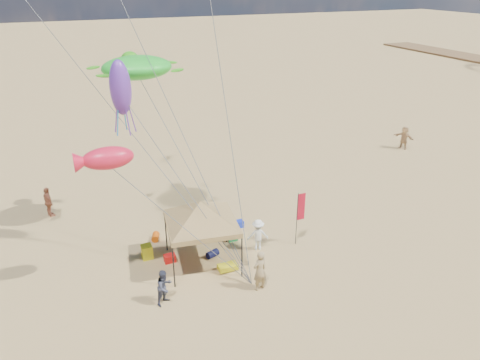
{
  "coord_description": "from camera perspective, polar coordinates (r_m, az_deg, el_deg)",
  "views": [
    {
      "loc": [
        -7.41,
        -14.5,
        12.58
      ],
      "look_at": [
        0.0,
        3.0,
        4.0
      ],
      "focal_mm": 33.97,
      "sensor_mm": 36.0,
      "label": 1
    }
  ],
  "objects": [
    {
      "name": "cooler_blue",
      "position": [
        24.89,
        -0.21,
        -5.56
      ],
      "size": [
        0.54,
        0.38,
        0.38
      ],
      "primitive_type": "cube",
      "color": "#162BB5",
      "rests_on": "ground"
    },
    {
      "name": "feather_flag",
      "position": [
        22.81,
        7.55,
        -3.75
      ],
      "size": [
        0.44,
        0.04,
        2.89
      ],
      "color": "black",
      "rests_on": "ground"
    },
    {
      "name": "person_near_b",
      "position": [
        19.56,
        -9.46,
        -13.12
      ],
      "size": [
        0.98,
        0.92,
        1.6
      ],
      "primitive_type": "imported",
      "rotation": [
        0.0,
        0.0,
        0.54
      ],
      "color": "#393C4E",
      "rests_on": "ground"
    },
    {
      "name": "person_near_c",
      "position": [
        22.71,
        2.27,
        -6.9
      ],
      "size": [
        1.2,
        0.9,
        1.65
      ],
      "primitive_type": "imported",
      "rotation": [
        0.0,
        0.0,
        2.85
      ],
      "color": "white",
      "rests_on": "ground"
    },
    {
      "name": "fish_kite",
      "position": [
        18.28,
        -16.23,
        2.66
      ],
      "size": [
        2.2,
        1.55,
        0.89
      ],
      "primitive_type": "ellipsoid",
      "rotation": [
        0.0,
        0.0,
        -0.3
      ],
      "color": "red",
      "rests_on": "ground"
    },
    {
      "name": "ground",
      "position": [
        20.58,
        3.35,
        -13.44
      ],
      "size": [
        280.0,
        280.0,
        0.0
      ],
      "primitive_type": "plane",
      "color": "tan",
      "rests_on": "ground"
    },
    {
      "name": "person_far_c",
      "position": [
        38.21,
        19.91,
        5.04
      ],
      "size": [
        1.13,
        1.78,
        1.84
      ],
      "primitive_type": "imported",
      "rotation": [
        0.0,
        0.0,
        5.09
      ],
      "color": "tan",
      "rests_on": "ground"
    },
    {
      "name": "canopy_tent",
      "position": [
        20.59,
        -4.98,
        -2.97
      ],
      "size": [
        6.13,
        6.13,
        3.82
      ],
      "color": "black",
      "rests_on": "ground"
    },
    {
      "name": "chair_green",
      "position": [
        23.71,
        -1.03,
        -6.76
      ],
      "size": [
        0.5,
        0.5,
        0.7
      ],
      "primitive_type": "cube",
      "color": "#198E41",
      "rests_on": "ground"
    },
    {
      "name": "bag_orange",
      "position": [
        24.17,
        -10.56,
        -7.03
      ],
      "size": [
        0.54,
        0.69,
        0.36
      ],
      "primitive_type": "cylinder",
      "rotation": [
        0.0,
        1.57,
        1.22
      ],
      "color": "#CD500B",
      "rests_on": "ground"
    },
    {
      "name": "bag_navy",
      "position": [
        22.48,
        -3.48,
        -9.23
      ],
      "size": [
        0.69,
        0.54,
        0.36
      ],
      "primitive_type": "cylinder",
      "rotation": [
        0.0,
        1.57,
        0.35
      ],
      "color": "black",
      "rests_on": "ground"
    },
    {
      "name": "person_near_a",
      "position": [
        19.98,
        2.48,
        -11.31
      ],
      "size": [
        0.79,
        0.62,
        1.92
      ],
      "primitive_type": "imported",
      "rotation": [
        0.0,
        0.0,
        3.4
      ],
      "color": "#A1895C",
      "rests_on": "ground"
    },
    {
      "name": "crate_grey",
      "position": [
        21.7,
        -1.83,
        -10.71
      ],
      "size": [
        0.34,
        0.3,
        0.28
      ],
      "primitive_type": "cube",
      "color": "slate",
      "rests_on": "ground"
    },
    {
      "name": "beach_cart",
      "position": [
        21.51,
        -1.56,
        -10.85
      ],
      "size": [
        0.9,
        0.5,
        0.24
      ],
      "primitive_type": "cube",
      "color": "gold",
      "rests_on": "ground"
    },
    {
      "name": "cooler_red",
      "position": [
        22.35,
        -8.8,
        -9.7
      ],
      "size": [
        0.54,
        0.38,
        0.38
      ],
      "primitive_type": "cube",
      "color": "red",
      "rests_on": "ground"
    },
    {
      "name": "turtle_kite",
      "position": [
        22.37,
        -12.82,
        13.61
      ],
      "size": [
        3.98,
        3.59,
        1.09
      ],
      "primitive_type": "ellipsoid",
      "rotation": [
        0.0,
        0.0,
        -0.35
      ],
      "color": "green",
      "rests_on": "ground"
    },
    {
      "name": "chair_yellow",
      "position": [
        22.73,
        -11.61,
        -8.82
      ],
      "size": [
        0.5,
        0.5,
        0.7
      ],
      "primitive_type": "cube",
      "color": "yellow",
      "rests_on": "ground"
    },
    {
      "name": "person_far_a",
      "position": [
        27.86,
        -22.92,
        -2.57
      ],
      "size": [
        0.77,
        1.13,
        1.79
      ],
      "primitive_type": "imported",
      "rotation": [
        0.0,
        0.0,
        1.93
      ],
      "color": "#B46745",
      "rests_on": "ground"
    },
    {
      "name": "squid_kite",
      "position": [
        20.59,
        -14.79,
        11.15
      ],
      "size": [
        1.19,
        1.19,
        2.41
      ],
      "primitive_type": "ellipsoid",
      "rotation": [
        0.0,
        0.0,
        0.35
      ],
      "color": "#6833A9",
      "rests_on": "ground"
    }
  ]
}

